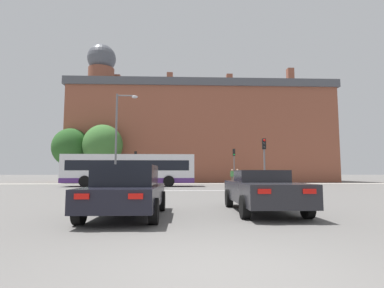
# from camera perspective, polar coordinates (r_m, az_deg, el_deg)

# --- Properties ---
(ground_plane) EXTENTS (400.00, 400.00, 0.00)m
(ground_plane) POSITION_cam_1_polar(r_m,az_deg,el_deg) (4.01, 5.95, -23.49)
(ground_plane) COLOR #605E5B
(stop_line_strip) EXTENTS (9.16, 0.30, 0.01)m
(stop_line_strip) POSITION_cam_1_polar(r_m,az_deg,el_deg) (21.22, -0.85, -8.87)
(stop_line_strip) COLOR silver
(stop_line_strip) RESTS_ON ground_plane
(far_pavement) EXTENTS (70.18, 2.50, 0.01)m
(far_pavement) POSITION_cam_1_polar(r_m,az_deg,el_deg) (34.65, -1.42, -7.57)
(far_pavement) COLOR #A09B91
(far_pavement) RESTS_ON ground_plane
(brick_civic_building) EXTENTS (36.54, 12.26, 20.53)m
(brick_civic_building) POSITION_cam_1_polar(r_m,az_deg,el_deg) (44.62, 1.26, 2.03)
(brick_civic_building) COLOR brown
(brick_civic_building) RESTS_ON ground_plane
(car_saloon_left) EXTENTS (2.03, 4.27, 1.46)m
(car_saloon_left) POSITION_cam_1_polar(r_m,az_deg,el_deg) (8.83, -12.27, -8.67)
(car_saloon_left) COLOR black
(car_saloon_left) RESTS_ON ground_plane
(car_roadster_right) EXTENTS (1.98, 4.70, 1.33)m
(car_roadster_right) POSITION_cam_1_polar(r_m,az_deg,el_deg) (9.97, 13.20, -8.60)
(car_roadster_right) COLOR #232328
(car_roadster_right) RESTS_ON ground_plane
(bus_crossing_lead) EXTENTS (11.93, 2.70, 2.91)m
(bus_crossing_lead) POSITION_cam_1_polar(r_m,az_deg,el_deg) (28.42, -11.81, -4.77)
(bus_crossing_lead) COLOR silver
(bus_crossing_lead) RESTS_ON ground_plane
(traffic_light_near_right) EXTENTS (0.26, 0.31, 3.80)m
(traffic_light_near_right) POSITION_cam_1_polar(r_m,az_deg,el_deg) (22.88, 13.61, -2.03)
(traffic_light_near_right) COLOR slate
(traffic_light_near_right) RESTS_ON ground_plane
(traffic_light_far_right) EXTENTS (0.26, 0.31, 3.96)m
(traffic_light_far_right) POSITION_cam_1_polar(r_m,az_deg,el_deg) (34.15, 8.02, -3.06)
(traffic_light_far_right) COLOR slate
(traffic_light_far_right) RESTS_ON ground_plane
(traffic_light_far_left) EXTENTS (0.26, 0.31, 3.65)m
(traffic_light_far_left) POSITION_cam_1_polar(r_m,az_deg,el_deg) (34.01, -10.72, -3.34)
(traffic_light_far_left) COLOR slate
(traffic_light_far_left) RESTS_ON ground_plane
(street_lamp_junction) EXTENTS (1.80, 0.36, 7.82)m
(street_lamp_junction) POSITION_cam_1_polar(r_m,az_deg,el_deg) (25.41, -13.64, 2.44)
(street_lamp_junction) COLOR slate
(street_lamp_junction) RESTS_ON ground_plane
(pedestrian_waiting) EXTENTS (0.45, 0.43, 1.69)m
(pedestrian_waiting) POSITION_cam_1_polar(r_m,az_deg,el_deg) (34.59, 8.66, -5.88)
(pedestrian_waiting) COLOR brown
(pedestrian_waiting) RESTS_ON ground_plane
(pedestrian_walking_east) EXTENTS (0.44, 0.44, 1.70)m
(pedestrian_walking_east) POSITION_cam_1_polar(r_m,az_deg,el_deg) (35.90, 7.68, -5.87)
(pedestrian_walking_east) COLOR brown
(pedestrian_walking_east) RESTS_ON ground_plane
(tree_by_building) EXTENTS (4.49, 4.49, 6.80)m
(tree_by_building) POSITION_cam_1_polar(r_m,az_deg,el_deg) (40.20, -22.11, -0.57)
(tree_by_building) COLOR #4C3823
(tree_by_building) RESTS_ON ground_plane
(tree_kerbside) EXTENTS (4.85, 4.85, 7.21)m
(tree_kerbside) POSITION_cam_1_polar(r_m,az_deg,el_deg) (38.55, -16.61, -0.22)
(tree_kerbside) COLOR #4C3823
(tree_kerbside) RESTS_ON ground_plane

